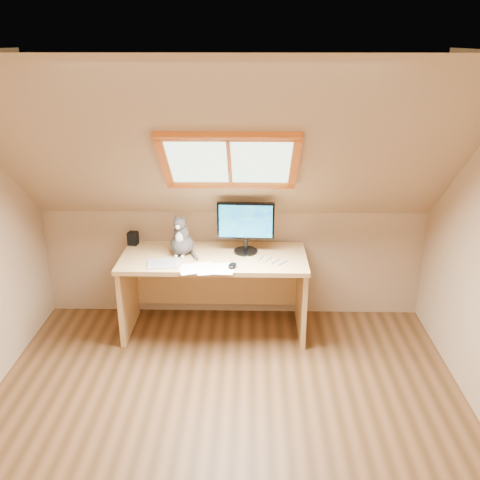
{
  "coord_description": "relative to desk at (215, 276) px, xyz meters",
  "views": [
    {
      "loc": [
        0.17,
        -2.84,
        2.48
      ],
      "look_at": [
        0.08,
        1.0,
        1.02
      ],
      "focal_mm": 40.0,
      "sensor_mm": 36.0,
      "label": 1
    }
  ],
  "objects": [
    {
      "name": "desk",
      "position": [
        0.0,
        0.0,
        0.0
      ],
      "size": [
        1.59,
        0.7,
        0.73
      ],
      "color": "tan",
      "rests_on": "ground"
    },
    {
      "name": "cables",
      "position": [
        0.4,
        -0.19,
        0.23
      ],
      "size": [
        0.51,
        0.26,
        0.01
      ],
      "color": "silver",
      "rests_on": "desk"
    },
    {
      "name": "papers",
      "position": [
        -0.03,
        -0.33,
        0.23
      ],
      "size": [
        0.35,
        0.3,
        0.01
      ],
      "color": "white",
      "rests_on": "desk"
    },
    {
      "name": "mouse",
      "position": [
        0.17,
        -0.31,
        0.24
      ],
      "size": [
        0.09,
        0.13,
        0.04
      ],
      "primitive_type": "ellipsoid",
      "rotation": [
        0.0,
        0.0,
        -0.26
      ],
      "color": "black",
      "rests_on": "desk"
    },
    {
      "name": "graphics_tablet",
      "position": [
        -0.39,
        -0.26,
        0.23
      ],
      "size": [
        0.3,
        0.24,
        0.01
      ],
      "primitive_type": "cube",
      "rotation": [
        0.0,
        0.0,
        0.16
      ],
      "color": "#B2B2B7",
      "rests_on": "desk"
    },
    {
      "name": "cat",
      "position": [
        -0.28,
        -0.03,
        0.36
      ],
      "size": [
        0.24,
        0.27,
        0.37
      ],
      "color": "#413C3A",
      "rests_on": "desk"
    },
    {
      "name": "monitor",
      "position": [
        0.27,
        0.02,
        0.48
      ],
      "size": [
        0.49,
        0.21,
        0.45
      ],
      "color": "black",
      "rests_on": "desk"
    },
    {
      "name": "room_shell",
      "position": [
        0.16,
        -1.54,
        0.93
      ],
      "size": [
        3.52,
        3.52,
        2.41
      ],
      "color": "tan",
      "rests_on": "ground"
    },
    {
      "name": "desk_speaker",
      "position": [
        -0.74,
        0.18,
        0.28
      ],
      "size": [
        0.09,
        0.09,
        0.12
      ],
      "primitive_type": "cube",
      "rotation": [
        0.0,
        0.0,
        -0.17
      ],
      "color": "black",
      "rests_on": "desk"
    },
    {
      "name": "ground",
      "position": [
        0.16,
        -1.45,
        -0.5
      ],
      "size": [
        3.5,
        3.5,
        0.0
      ],
      "primitive_type": "plane",
      "color": "brown",
      "rests_on": "ground"
    }
  ]
}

